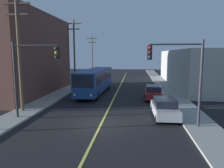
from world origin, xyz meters
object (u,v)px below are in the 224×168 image
Objects in this scene: utility_pole_near at (19,50)px; utility_pole_mid at (74,50)px; parked_car_silver at (165,108)px; parked_car_red at (153,92)px; traffic_signal_right_corner at (178,67)px; city_bus at (95,80)px; utility_pole_far at (92,54)px; traffic_signal_left_corner at (33,66)px.

utility_pole_near is 16.90m from utility_pole_mid.
parked_car_silver is 1.00× the size of parked_car_red.
parked_car_red is (-0.31, 7.25, 0.00)m from parked_car_silver.
city_bus is at bearing 123.18° from traffic_signal_right_corner.
city_bus is 1.31× the size of utility_pole_far.
utility_pole_far is (-0.05, 31.20, -0.28)m from utility_pole_near.
utility_pole_far is at bearing 111.09° from traffic_signal_right_corner.
parked_car_red is 14.79m from utility_pole_near.
city_bus is 12.36m from traffic_signal_left_corner.
traffic_signal_right_corner is (13.05, -19.52, -1.69)m from utility_pole_mid.
parked_car_silver is at bearing 102.31° from traffic_signal_right_corner.
parked_car_silver is 13.37m from utility_pole_near.
parked_car_silver is at bearing 8.60° from traffic_signal_left_corner.
utility_pole_near reaches higher than traffic_signal_right_corner.
traffic_signal_left_corner is 1.00× the size of traffic_signal_right_corner.
traffic_signal_left_corner is at bearing -41.49° from utility_pole_near.
traffic_signal_left_corner is (2.23, -18.81, -1.69)m from utility_pole_mid.
utility_pole_mid is at bearing 140.76° from parked_car_red.
traffic_signal_left_corner is at bearing 176.26° from traffic_signal_right_corner.
utility_pole_near reaches higher than utility_pole_far.
utility_pole_mid reaches higher than utility_pole_far.
parked_car_silver and parked_car_red have the same top height.
city_bus is 2.04× the size of traffic_signal_left_corner.
utility_pole_far is (0.01, 14.30, -0.68)m from utility_pole_mid.
utility_pole_mid is (-4.86, 6.99, 4.18)m from city_bus.
parked_car_silver is 0.74× the size of traffic_signal_left_corner.
parked_car_silver is 0.45× the size of utility_pole_near.
traffic_signal_right_corner is at bearing -68.91° from utility_pole_far.
traffic_signal_right_corner is (10.82, -0.71, 0.00)m from traffic_signal_left_corner.
city_bus is 15.17m from traffic_signal_right_corner.
utility_pole_mid is at bearing 96.76° from traffic_signal_left_corner.
utility_pole_far is 33.20m from traffic_signal_left_corner.
traffic_signal_left_corner is at bearing -138.69° from parked_car_red.
utility_pole_mid is 19.02m from traffic_signal_left_corner.
traffic_signal_left_corner is (2.17, -1.92, -1.29)m from utility_pole_near.
utility_pole_mid is at bearing 124.81° from city_bus.
city_bus is at bearing -77.16° from utility_pole_far.
utility_pole_mid is 1.78× the size of traffic_signal_left_corner.
traffic_signal_right_corner is at bearing -85.18° from parked_car_red.
parked_car_red is 0.42× the size of utility_pole_mid.
parked_car_red is at bearing -39.24° from utility_pole_mid.
parked_car_silver is 21.95m from utility_pole_mid.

